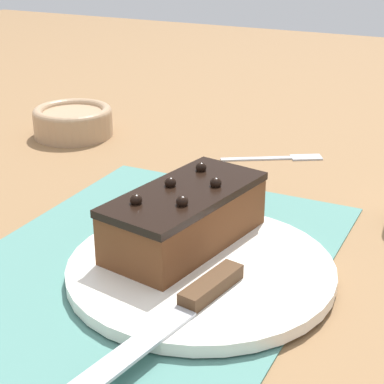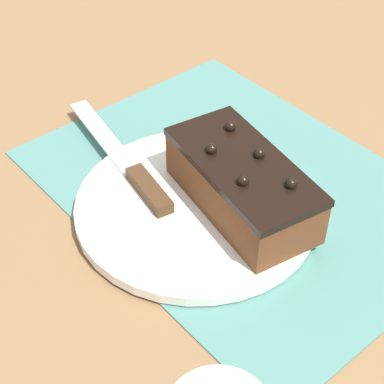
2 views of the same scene
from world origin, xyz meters
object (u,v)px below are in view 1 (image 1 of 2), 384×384
object	(u,v)px
serving_knife	(185,307)
chocolate_cake	(185,216)
small_bowl	(73,120)
dessert_fork	(281,157)
cake_plate	(203,267)

from	to	relation	value
serving_knife	chocolate_cake	bearing A→B (deg)	-53.38
chocolate_cake	small_bowl	world-z (taller)	chocolate_cake
dessert_fork	chocolate_cake	bearing A→B (deg)	-29.52
chocolate_cake	cake_plate	bearing A→B (deg)	-131.12
serving_knife	dessert_fork	xyz separation A→B (m)	(0.44, 0.06, -0.02)
cake_plate	small_bowl	size ratio (longest dim) A/B	2.07
chocolate_cake	serving_knife	bearing A→B (deg)	-153.67
small_bowl	dessert_fork	bearing A→B (deg)	-82.89
cake_plate	chocolate_cake	world-z (taller)	chocolate_cake
serving_knife	cake_plate	bearing A→B (deg)	-64.48
chocolate_cake	dessert_fork	xyz separation A→B (m)	(0.33, 0.01, -0.04)
chocolate_cake	dessert_fork	size ratio (longest dim) A/B	1.42
chocolate_cake	serving_knife	size ratio (longest dim) A/B	0.81
small_bowl	serving_knife	bearing A→B (deg)	-134.74
cake_plate	chocolate_cake	size ratio (longest dim) A/B	1.34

